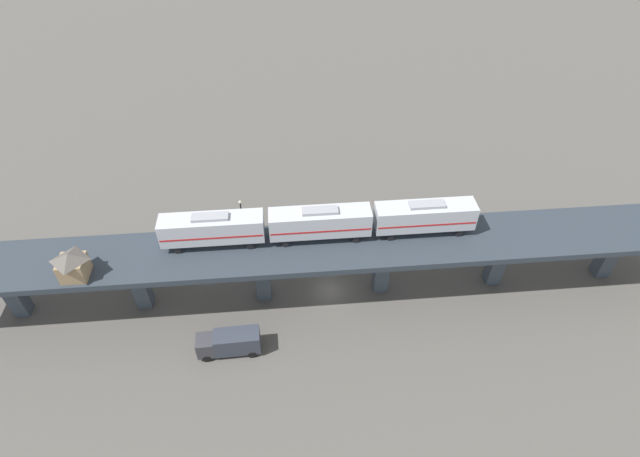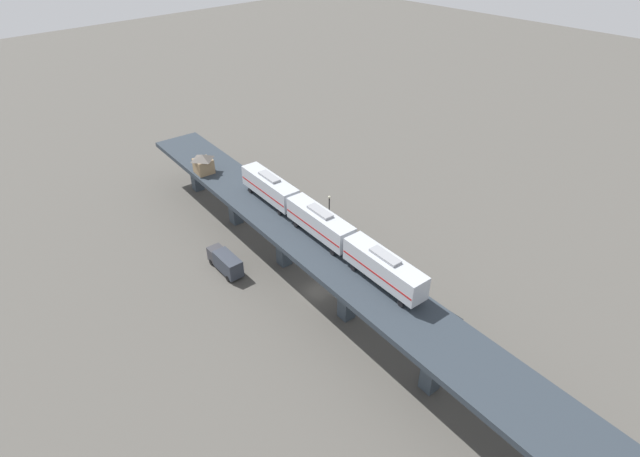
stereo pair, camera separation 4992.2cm
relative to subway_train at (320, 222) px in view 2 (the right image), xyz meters
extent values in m
plane|color=#4C4944|center=(1.50, 1.06, -10.89)|extent=(400.00, 400.00, 0.00)
cube|color=#283039|center=(1.50, 1.06, -2.94)|extent=(16.66, 92.38, 0.80)
cube|color=#333D47|center=(-1.97, -37.29, -7.12)|extent=(1.95, 1.95, 7.55)
cube|color=#333D47|center=(-0.62, -22.35, -7.12)|extent=(1.95, 1.95, 7.55)
cube|color=#333D47|center=(0.74, -7.41, -7.12)|extent=(1.95, 1.95, 7.55)
cube|color=#333D47|center=(2.09, 7.53, -7.12)|extent=(1.95, 1.95, 7.55)
cube|color=#333D47|center=(3.44, 22.47, -7.12)|extent=(1.95, 1.95, 7.55)
cube|color=#ADB2BA|center=(-1.14, -12.55, 0.00)|extent=(3.87, 12.20, 3.10)
cube|color=#B21E1E|center=(-1.14, -12.55, -0.30)|extent=(3.89, 11.97, 0.24)
cube|color=gray|center=(-1.14, -12.55, 1.73)|extent=(1.77, 4.31, 0.36)
cylinder|color=black|center=(-2.70, -16.62, -2.12)|extent=(0.29, 0.86, 0.84)
cylinder|color=black|center=(-0.33, -16.84, -2.12)|extent=(0.29, 0.86, 0.84)
cylinder|color=black|center=(-1.94, -8.26, -2.12)|extent=(0.29, 0.86, 0.84)
cylinder|color=black|center=(0.43, -8.47, -2.12)|extent=(0.29, 0.86, 0.84)
cube|color=#ADB2BA|center=(0.00, 0.00, 0.00)|extent=(3.87, 12.20, 3.10)
cube|color=#B21E1E|center=(0.00, 0.00, -0.30)|extent=(3.89, 11.97, 0.24)
cube|color=gray|center=(0.00, 0.00, 1.73)|extent=(1.77, 4.31, 0.36)
cylinder|color=black|center=(-1.56, -4.08, -2.12)|extent=(0.29, 0.86, 0.84)
cylinder|color=black|center=(0.81, -4.29, -2.12)|extent=(0.29, 0.86, 0.84)
cylinder|color=black|center=(-0.81, 4.29, -2.12)|extent=(0.29, 0.86, 0.84)
cylinder|color=black|center=(1.56, 4.08, -2.12)|extent=(0.29, 0.86, 0.84)
cube|color=#ADB2BA|center=(1.14, 12.55, 0.00)|extent=(3.87, 12.20, 3.10)
cube|color=#B21E1E|center=(1.14, 12.55, -0.30)|extent=(3.89, 11.97, 0.24)
cube|color=gray|center=(1.14, 12.55, 1.73)|extent=(1.77, 4.31, 0.36)
cylinder|color=black|center=(-0.43, 8.47, -2.12)|extent=(0.29, 0.86, 0.84)
cylinder|color=black|center=(1.94, 8.26, -2.12)|extent=(0.29, 0.86, 0.84)
cylinder|color=black|center=(0.33, 16.84, -2.12)|extent=(0.29, 0.86, 0.84)
cylinder|color=black|center=(2.70, 16.62, -2.12)|extent=(0.29, 0.86, 0.84)
cube|color=#8C7251|center=(1.29, -27.87, -1.29)|extent=(3.04, 3.04, 2.50)
pyramid|color=#4C4742|center=(1.29, -27.87, 0.41)|extent=(3.50, 3.50, 0.90)
cube|color=#AD1E1E|center=(-7.91, -24.13, -10.16)|extent=(2.75, 4.69, 0.80)
cube|color=#1E2328|center=(-7.94, -24.28, -9.38)|extent=(2.09, 2.51, 0.76)
cylinder|color=black|center=(-9.06, -25.33, -10.56)|extent=(0.38, 0.70, 0.66)
cylinder|color=black|center=(-7.40, -25.72, -10.56)|extent=(0.38, 0.70, 0.66)
cylinder|color=black|center=(-8.42, -22.54, -10.56)|extent=(0.38, 0.70, 0.66)
cylinder|color=black|center=(-6.75, -22.93, -10.56)|extent=(0.38, 0.70, 0.66)
cube|color=#1E6638|center=(-6.56, 18.75, -10.16)|extent=(1.88, 4.43, 0.80)
cube|color=#1E2328|center=(-6.56, 18.60, -9.38)|extent=(1.68, 2.23, 0.76)
cylinder|color=black|center=(-7.44, 17.34, -10.56)|extent=(0.25, 0.66, 0.66)
cylinder|color=black|center=(-5.73, 17.31, -10.56)|extent=(0.25, 0.66, 0.66)
cylinder|color=black|center=(-7.38, 20.20, -10.56)|extent=(0.25, 0.66, 0.66)
cylinder|color=black|center=(-5.67, 20.17, -10.56)|extent=(0.25, 0.66, 0.66)
cube|color=#333338|center=(8.33, -14.77, -9.24)|extent=(2.32, 2.13, 2.30)
cube|color=#2D333D|center=(8.55, -11.18, -9.04)|extent=(2.61, 5.33, 2.70)
cylinder|color=black|center=(7.34, -14.71, -10.39)|extent=(0.41, 1.02, 1.00)
cylinder|color=black|center=(9.32, -14.83, -10.39)|extent=(0.41, 1.02, 1.00)
cylinder|color=black|center=(7.62, -9.56, -10.39)|extent=(0.41, 1.02, 1.00)
cylinder|color=black|center=(9.68, -9.68, -10.39)|extent=(0.41, 1.02, 1.00)
cylinder|color=black|center=(-10.62, -9.20, -7.64)|extent=(0.20, 0.20, 6.50)
sphere|color=beige|center=(-10.62, -9.20, -4.17)|extent=(0.44, 0.44, 0.44)
camera|label=1|loc=(43.34, -7.82, 38.83)|focal=28.00mm
camera|label=2|loc=(38.78, 41.87, 37.14)|focal=28.00mm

